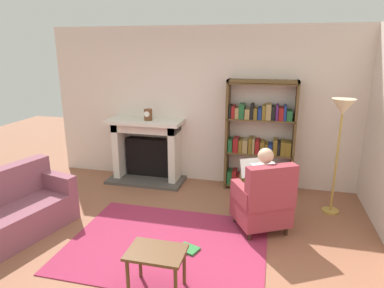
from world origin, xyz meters
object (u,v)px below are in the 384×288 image
(side_table, at_px, (156,257))
(seated_reader, at_px, (260,184))
(mantel_clock, at_px, (148,115))
(armchair_reading, at_px, (263,202))
(sofa_floral, at_px, (3,216))
(bookshelf, at_px, (260,139))
(floor_lamp, at_px, (342,117))
(fireplace, at_px, (147,148))

(side_table, bearing_deg, seated_reader, 59.24)
(mantel_clock, distance_m, side_table, 3.03)
(armchair_reading, height_order, side_table, armchair_reading)
(armchair_reading, bearing_deg, seated_reader, -90.00)
(seated_reader, relative_size, side_table, 2.04)
(seated_reader, distance_m, sofa_floral, 3.28)
(bookshelf, xyz_separation_m, armchair_reading, (0.14, -1.42, -0.45))
(armchair_reading, distance_m, floor_lamp, 1.60)
(bookshelf, distance_m, seated_reader, 1.35)
(sofa_floral, bearing_deg, armchair_reading, -58.67)
(mantel_clock, distance_m, floor_lamp, 3.05)
(mantel_clock, height_order, seated_reader, mantel_clock)
(side_table, bearing_deg, armchair_reading, 55.86)
(fireplace, relative_size, floor_lamp, 0.81)
(mantel_clock, bearing_deg, side_table, -68.19)
(seated_reader, height_order, side_table, seated_reader)
(fireplace, distance_m, side_table, 3.04)
(mantel_clock, bearing_deg, bookshelf, 4.08)
(armchair_reading, distance_m, side_table, 1.72)
(bookshelf, bearing_deg, fireplace, -178.95)
(mantel_clock, bearing_deg, fireplace, 127.15)
(sofa_floral, bearing_deg, bookshelf, -37.23)
(armchair_reading, bearing_deg, mantel_clock, -60.90)
(bookshelf, bearing_deg, mantel_clock, -175.92)
(mantel_clock, xyz_separation_m, side_table, (1.08, -2.70, -0.85))
(side_table, height_order, floor_lamp, floor_lamp)
(side_table, bearing_deg, fireplace, 112.43)
(mantel_clock, height_order, bookshelf, bookshelf)
(floor_lamp, bearing_deg, armchair_reading, -140.52)
(side_table, distance_m, floor_lamp, 3.11)
(armchair_reading, xyz_separation_m, seated_reader, (-0.06, 0.10, 0.20))
(bookshelf, height_order, armchair_reading, bookshelf)
(bookshelf, height_order, side_table, bookshelf)
(fireplace, bearing_deg, side_table, -67.57)
(seated_reader, bearing_deg, mantel_clock, -59.49)
(bookshelf, xyz_separation_m, floor_lamp, (1.11, -0.63, 0.54))
(armchair_reading, relative_size, sofa_floral, 0.53)
(bookshelf, relative_size, armchair_reading, 1.91)
(fireplace, bearing_deg, armchair_reading, -33.15)
(floor_lamp, bearing_deg, bookshelf, 150.54)
(mantel_clock, relative_size, armchair_reading, 0.20)
(fireplace, height_order, side_table, fireplace)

